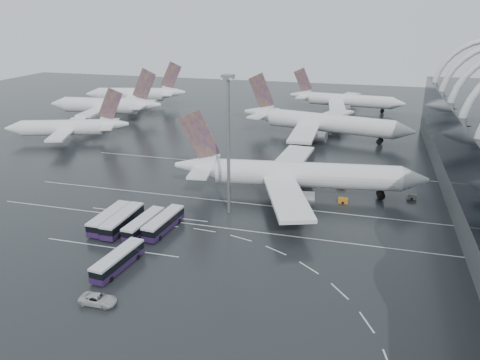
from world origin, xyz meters
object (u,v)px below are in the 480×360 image
(jet_remote_west, at_px, (70,128))
(bus_row_near_c, at_px, (144,224))
(bus_row_near_b, at_px, (123,221))
(van_curve_a, at_px, (98,299))
(airliner_gate_b, at_px, (321,123))
(bus_row_near_d, at_px, (164,223))
(jet_remote_far, at_px, (138,94))
(jet_remote_mid, at_px, (107,106))
(bus_row_near_a, at_px, (109,218))
(gse_cart_belly_a, at_px, (343,200))
(floodlight_mast, at_px, (228,129))
(airliner_main, at_px, (294,175))
(gse_cart_belly_e, at_px, (342,184))
(gse_cart_belly_c, at_px, (285,191))
(bus_row_far_c, at_px, (118,260))
(gse_cart_belly_d, at_px, (412,197))
(airliner_gate_c, at_px, (344,100))

(jet_remote_west, xyz_separation_m, bus_row_near_c, (56.60, -57.80, -3.04))
(bus_row_near_b, relative_size, van_curve_a, 2.29)
(airliner_gate_b, relative_size, jet_remote_west, 1.50)
(bus_row_near_b, relative_size, bus_row_near_d, 1.01)
(airliner_gate_b, distance_m, jet_remote_far, 97.08)
(jet_remote_mid, bearing_deg, bus_row_near_a, 114.91)
(jet_remote_west, relative_size, van_curve_a, 7.01)
(jet_remote_far, bearing_deg, bus_row_near_c, 103.46)
(jet_remote_west, bearing_deg, jet_remote_far, -103.63)
(jet_remote_mid, xyz_separation_m, jet_remote_far, (-1.10, 29.25, -0.14))
(bus_row_near_b, bearing_deg, van_curve_a, -158.72)
(gse_cart_belly_a, bearing_deg, floodlight_mast, -152.73)
(airliner_main, distance_m, floodlight_mast, 23.61)
(bus_row_near_b, height_order, van_curve_a, bus_row_near_b)
(jet_remote_mid, xyz_separation_m, bus_row_near_d, (66.18, -91.02, -3.71))
(floodlight_mast, distance_m, gse_cart_belly_e, 38.23)
(airliner_gate_b, height_order, floodlight_mast, floodlight_mast)
(van_curve_a, height_order, gse_cart_belly_c, van_curve_a)
(jet_remote_mid, distance_m, bus_row_near_a, 107.06)
(bus_row_far_c, relative_size, gse_cart_belly_a, 5.68)
(gse_cart_belly_c, relative_size, gse_cart_belly_d, 1.07)
(jet_remote_mid, height_order, jet_remote_far, jet_remote_mid)
(bus_row_near_c, bearing_deg, bus_row_far_c, -166.20)
(airliner_main, bearing_deg, bus_row_near_b, -145.42)
(gse_cart_belly_c, xyz_separation_m, gse_cart_belly_e, (13.21, 8.91, -0.02))
(bus_row_near_a, relative_size, bus_row_near_b, 0.98)
(floodlight_mast, xyz_separation_m, gse_cart_belly_c, (10.13, 14.92, -18.67))
(bus_row_near_b, bearing_deg, airliner_gate_b, -19.49)
(jet_remote_west, relative_size, bus_row_near_d, 3.11)
(gse_cart_belly_a, xyz_separation_m, gse_cart_belly_c, (-14.32, 2.33, 0.01))
(airliner_gate_c, bearing_deg, van_curve_a, -93.73)
(bus_row_near_c, bearing_deg, airliner_gate_b, -12.45)
(jet_remote_mid, distance_m, bus_row_near_b, 108.99)
(jet_remote_west, distance_m, jet_remote_mid, 35.24)
(jet_remote_west, bearing_deg, bus_row_near_a, 110.34)
(bus_row_far_c, bearing_deg, airliner_gate_c, -4.53)
(airliner_gate_b, relative_size, bus_row_far_c, 4.85)
(jet_remote_far, distance_m, gse_cart_belly_c, 127.96)
(airliner_main, height_order, airliner_gate_c, airliner_main)
(bus_row_near_c, height_order, bus_row_far_c, bus_row_near_c)
(airliner_gate_c, distance_m, jet_remote_far, 95.85)
(bus_row_near_d, height_order, gse_cart_belly_e, bus_row_near_d)
(jet_remote_mid, distance_m, gse_cart_belly_a, 120.78)
(floodlight_mast, bearing_deg, bus_row_near_c, -135.46)
(van_curve_a, relative_size, floodlight_mast, 0.19)
(airliner_gate_b, height_order, gse_cart_belly_c, airliner_gate_b)
(floodlight_mast, bearing_deg, bus_row_far_c, -112.38)
(bus_row_near_a, bearing_deg, gse_cart_belly_c, -47.69)
(airliner_main, xyz_separation_m, airliner_gate_b, (0.26, 57.15, 0.18))
(gse_cart_belly_c, bearing_deg, jet_remote_mid, 143.67)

